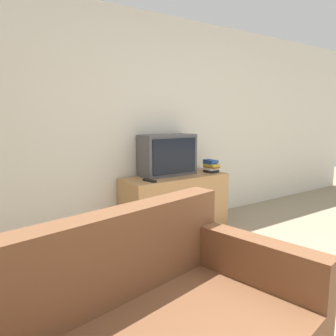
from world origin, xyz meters
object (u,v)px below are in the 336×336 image
object	(u,v)px
television	(168,155)
remote_on_stand	(150,181)
tv_stand	(175,203)
book_stack	(211,166)

from	to	relation	value
television	remote_on_stand	world-z (taller)	television
television	remote_on_stand	xyz separation A→B (m)	(-0.40, -0.23, -0.24)
tv_stand	remote_on_stand	world-z (taller)	remote_on_stand
tv_stand	remote_on_stand	xyz separation A→B (m)	(-0.44, -0.13, 0.35)
television	remote_on_stand	bearing A→B (deg)	-150.44
tv_stand	book_stack	distance (m)	0.67
book_stack	remote_on_stand	world-z (taller)	book_stack
television	book_stack	world-z (taller)	television
television	book_stack	size ratio (longest dim) A/B	3.07
tv_stand	book_stack	world-z (taller)	book_stack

